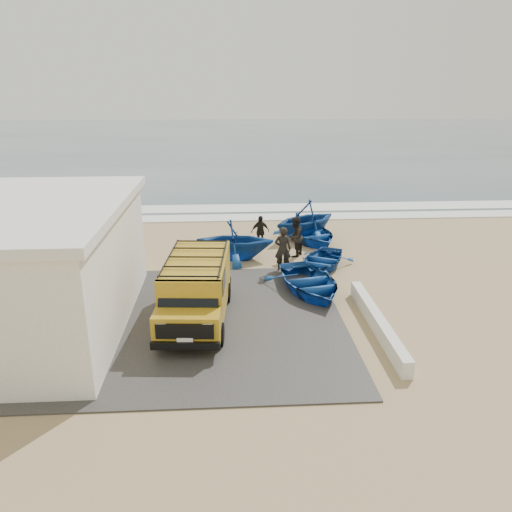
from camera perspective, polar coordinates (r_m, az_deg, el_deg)
name	(u,v)px	position (r m, az deg, el deg)	size (l,w,h in m)	color
ground	(228,298)	(19.48, -3.21, -4.76)	(160.00, 160.00, 0.00)	tan
slab	(171,322)	(17.78, -9.68, -7.40)	(12.00, 10.00, 0.05)	#3F3C3A
ocean	(225,140)	(74.23, -3.53, 13.06)	(180.00, 88.00, 0.01)	#385166
surf_line	(227,218)	(30.83, -3.37, 4.37)	(180.00, 1.60, 0.06)	white
surf_wash	(227,208)	(33.26, -3.39, 5.46)	(180.00, 2.20, 0.04)	white
parapet	(377,323)	(17.39, 13.70, -7.41)	(0.35, 6.00, 0.55)	silver
van	(196,287)	(17.39, -6.86, -3.56)	(2.45, 5.42, 2.26)	#B68E1B
boat_near_left	(309,282)	(19.90, 6.09, -2.96)	(2.98, 4.17, 0.86)	#14489E
boat_near_right	(322,260)	(22.60, 7.51, -0.49)	(2.44, 3.42, 0.71)	#14489E
boat_mid_left	(235,240)	(23.34, -2.44, 1.84)	(3.10, 3.59, 1.89)	#14489E
boat_mid_right	(310,233)	(26.33, 6.18, 2.63)	(3.06, 4.28, 0.89)	#14489E
boat_far_left	(305,219)	(26.72, 5.66, 4.19)	(3.37, 3.90, 2.06)	#14489E
fisherman_front	(283,249)	(21.87, 3.08, 0.79)	(0.73, 0.48, 2.01)	black
fisherman_middle	(295,237)	(23.81, 4.49, 2.21)	(0.94, 0.73, 1.94)	black
fisherman_back	(260,232)	(25.09, 0.47, 2.81)	(0.96, 0.40, 1.65)	black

